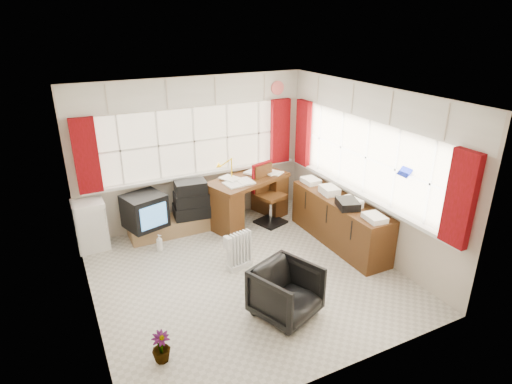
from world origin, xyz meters
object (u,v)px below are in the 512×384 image
desk (248,198)px  task_chair (266,191)px  mini_fridge (91,225)px  credenza (339,220)px  tv_bench (172,226)px  desk_lamp (231,164)px  radiator (239,253)px  office_chair (286,292)px  crt_tv (145,211)px

desk → task_chair: task_chair is taller
task_chair → mini_fridge: bearing=172.1°
credenza → tv_bench: credenza is taller
desk_lamp → task_chair: 0.78m
radiator → mini_fridge: (-1.81, 1.57, 0.16)m
desk → desk_lamp: desk_lamp is taller
task_chair → tv_bench: 1.70m
radiator → mini_fridge: 2.40m
radiator → desk_lamp: bearing=70.1°
office_chair → tv_bench: office_chair is taller
task_chair → office_chair: size_ratio=1.50×
desk → tv_bench: (-1.32, 0.19, -0.33)m
task_chair → crt_tv: task_chair is taller
tv_bench → crt_tv: (-0.44, -0.07, 0.39)m
desk → credenza: bearing=-54.2°
office_chair → crt_tv: 2.84m
desk → mini_fridge: (-2.57, 0.27, -0.07)m
task_chair → crt_tv: (-2.04, 0.25, -0.05)m
task_chair → office_chair: 2.59m
desk → office_chair: size_ratio=2.21×
radiator → credenza: 1.73m
tv_bench → office_chair: bearing=-77.1°
desk_lamp → credenza: desk_lamp is taller
tv_bench → mini_fridge: (-1.25, 0.08, 0.27)m
desk → office_chair: bearing=-105.6°
credenza → office_chair: bearing=-144.5°
tv_bench → crt_tv: size_ratio=1.95×
desk_lamp → office_chair: bearing=-99.6°
radiator → credenza: bearing=-1.1°
radiator → task_chair: bearing=48.1°
radiator → crt_tv: bearing=125.1°
desk_lamp → credenza: 1.99m
office_chair → radiator: 1.22m
desk_lamp → office_chair: (-0.44, -2.59, -0.76)m
credenza → radiator: bearing=178.9°
desk → credenza: 1.64m
desk → crt_tv: size_ratio=2.19×
desk → radiator: desk is taller
desk → tv_bench: bearing=171.7°
task_chair → office_chair: bearing=-112.5°
credenza → tv_bench: size_ratio=1.43×
desk → task_chair: size_ratio=1.47×
desk_lamp → radiator: size_ratio=0.68×
credenza → tv_bench: 2.75m
mini_fridge → radiator: bearing=-40.9°
credenza → mini_fridge: size_ratio=2.56×
tv_bench → desk: bearing=-8.3°
task_chair → credenza: size_ratio=0.53×
desk → desk_lamp: bearing=162.4°
mini_fridge → crt_tv: bearing=-10.6°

